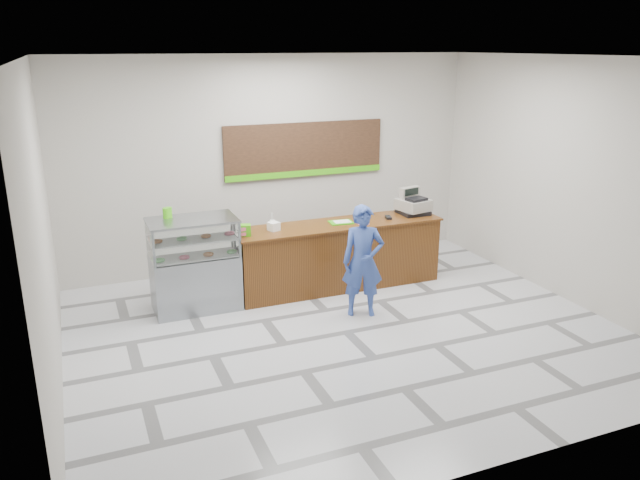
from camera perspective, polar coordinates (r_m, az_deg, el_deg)
name	(u,v)px	position (r m, az deg, el deg)	size (l,w,h in m)	color
floor	(347,332)	(8.33, 2.50, -8.43)	(7.00, 7.00, 0.00)	silver
back_wall	(273,163)	(10.46, -4.29, 7.03)	(7.00, 7.00, 0.00)	#BBB6AB
ceiling	(351,56)	(7.50, 2.86, 16.41)	(7.00, 7.00, 0.00)	silver
sales_counter	(338,255)	(9.65, 1.67, -1.40)	(3.26, 0.76, 1.03)	#623412
display_case	(195,264)	(8.98, -11.40, -2.15)	(1.22, 0.72, 1.33)	gray
menu_board	(305,150)	(10.58, -1.38, 8.19)	(2.80, 0.06, 0.90)	black
cash_register	(413,204)	(10.11, 8.50, 3.25)	(0.52, 0.54, 0.41)	black
card_terminal	(388,217)	(9.80, 6.26, 2.07)	(0.08, 0.16, 0.04)	black
serving_tray	(341,222)	(9.52, 1.94, 1.64)	(0.37, 0.28, 0.02)	#3BBC10
napkin_box	(274,226)	(9.14, -4.26, 1.26)	(0.14, 0.14, 0.12)	white
straw_cup	(272,224)	(9.25, -4.37, 1.45)	(0.08, 0.08, 0.12)	silver
promo_box	(244,230)	(8.92, -6.93, 0.90)	(0.18, 0.12, 0.16)	#45BE10
donut_decal	(364,224)	(9.47, 4.01, 1.46)	(0.17, 0.17, 0.00)	#E96581
green_cup_left	(169,212)	(8.91, -13.67, 2.46)	(0.09, 0.09, 0.15)	#45BE10
green_cup_right	(166,213)	(8.89, -13.89, 2.40)	(0.09, 0.09, 0.15)	#45BE10
customer	(363,261)	(8.60, 3.95, -1.94)	(0.57, 0.38, 1.57)	#314B9B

